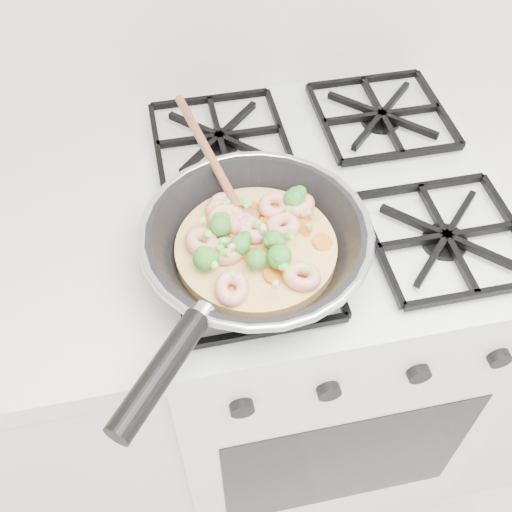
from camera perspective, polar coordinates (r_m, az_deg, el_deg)
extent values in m
cube|color=white|center=(1.39, 4.69, -7.24)|extent=(0.60, 0.60, 0.90)
cube|color=black|center=(1.27, 8.34, -18.57)|extent=(0.48, 0.00, 0.40)
cube|color=black|center=(1.03, 6.34, 6.48)|extent=(0.56, 0.56, 0.02)
torus|color=#B5B5BD|center=(0.86, 0.00, 2.26)|extent=(0.33, 0.33, 0.01)
cylinder|color=black|center=(0.74, -8.91, -10.68)|extent=(0.14, 0.16, 0.03)
cylinder|color=#E7B964|center=(0.89, 0.00, 0.66)|extent=(0.23, 0.23, 0.02)
ellipsoid|color=#935435|center=(0.90, -1.35, 3.67)|extent=(0.05, 0.06, 0.02)
cylinder|color=#935435|center=(0.97, -4.56, 9.73)|extent=(0.07, 0.23, 0.05)
torus|color=#E5A587|center=(0.92, -3.13, 4.60)|extent=(0.06, 0.06, 0.02)
torus|color=#E5A587|center=(0.88, -0.42, 2.44)|extent=(0.07, 0.07, 0.03)
torus|color=#E5A587|center=(0.89, 2.52, 2.81)|extent=(0.07, 0.07, 0.03)
torus|color=#E5A587|center=(0.91, -3.30, 4.14)|extent=(0.07, 0.07, 0.02)
torus|color=#E5A587|center=(0.89, -1.46, 3.01)|extent=(0.06, 0.06, 0.03)
torus|color=#E5A587|center=(0.92, 1.75, 4.67)|extent=(0.07, 0.07, 0.03)
torus|color=#E5A587|center=(0.87, -5.03, 1.28)|extent=(0.07, 0.07, 0.03)
torus|color=#E5A587|center=(0.92, 3.96, 4.69)|extent=(0.07, 0.07, 0.03)
torus|color=#E5A587|center=(0.82, -2.25, -2.99)|extent=(0.07, 0.07, 0.03)
torus|color=#E5A587|center=(0.90, -2.72, 3.45)|extent=(0.07, 0.07, 0.03)
torus|color=#E5A587|center=(0.83, 4.26, -1.90)|extent=(0.07, 0.07, 0.02)
torus|color=#E5A587|center=(0.86, -2.83, 0.45)|extent=(0.06, 0.06, 0.03)
ellipsoid|color=#41922F|center=(0.84, 0.00, -0.32)|extent=(0.04, 0.04, 0.03)
ellipsoid|color=#41922F|center=(0.85, -1.49, 1.06)|extent=(0.04, 0.04, 0.03)
ellipsoid|color=#41922F|center=(0.84, -4.71, -0.24)|extent=(0.04, 0.04, 0.03)
ellipsoid|color=#41922F|center=(0.86, 1.60, 1.45)|extent=(0.04, 0.04, 0.03)
ellipsoid|color=#41922F|center=(0.84, 2.17, -0.08)|extent=(0.05, 0.05, 0.03)
ellipsoid|color=#41922F|center=(0.91, 3.53, 5.26)|extent=(0.04, 0.04, 0.03)
ellipsoid|color=#41922F|center=(0.88, -3.33, 2.79)|extent=(0.04, 0.04, 0.03)
cylinder|color=orange|center=(0.92, 1.94, 4.27)|extent=(0.05, 0.05, 0.01)
cylinder|color=orange|center=(0.90, 1.10, 3.06)|extent=(0.04, 0.04, 0.01)
cylinder|color=orange|center=(0.84, 1.70, -1.80)|extent=(0.04, 0.04, 0.00)
cylinder|color=orange|center=(0.90, -3.43, 2.87)|extent=(0.04, 0.04, 0.01)
cylinder|color=orange|center=(0.91, 4.22, 3.31)|extent=(0.04, 0.04, 0.01)
cylinder|color=orange|center=(0.92, -0.04, 4.43)|extent=(0.05, 0.05, 0.01)
cylinder|color=orange|center=(0.89, -1.59, 1.88)|extent=(0.04, 0.04, 0.01)
cylinder|color=orange|center=(0.91, 0.52, 3.35)|extent=(0.04, 0.04, 0.01)
cylinder|color=orange|center=(0.88, 6.20, 1.27)|extent=(0.04, 0.04, 0.01)
cylinder|color=orange|center=(0.86, -0.37, 0.06)|extent=(0.04, 0.04, 0.01)
cylinder|color=orange|center=(0.90, 4.30, 2.45)|extent=(0.04, 0.04, 0.01)
cylinder|color=#80CC51|center=(0.83, -3.91, -0.79)|extent=(0.01, 0.01, 0.01)
cylinder|color=#80CC51|center=(0.87, 0.20, 2.94)|extent=(0.01, 0.01, 0.01)
cylinder|color=#80CC51|center=(0.90, -0.75, 4.77)|extent=(0.01, 0.01, 0.01)
cylinder|color=#80CC51|center=(0.82, 4.75, -1.31)|extent=(0.01, 0.01, 0.01)
cylinder|color=#BBCC90|center=(0.87, 0.67, 2.51)|extent=(0.01, 0.01, 0.01)
cylinder|color=#80CC51|center=(0.85, -3.00, 1.27)|extent=(0.01, 0.01, 0.01)
cylinder|color=#80CC51|center=(0.89, 3.05, 4.24)|extent=(0.01, 0.01, 0.01)
cylinder|color=#80CC51|center=(0.84, -3.38, 0.77)|extent=(0.01, 0.01, 0.01)
cylinder|color=#80CC51|center=(0.87, -4.52, 2.05)|extent=(0.01, 0.01, 0.01)
cylinder|color=#80CC51|center=(0.84, -2.82, 0.36)|extent=(0.01, 0.01, 0.01)
cylinder|color=#BBCC90|center=(0.86, 1.34, 2.02)|extent=(0.01, 0.01, 0.01)
cylinder|color=#80CC51|center=(0.86, -0.75, 1.84)|extent=(0.01, 0.01, 0.01)
cylinder|color=#80CC51|center=(0.88, -4.91, 3.29)|extent=(0.01, 0.01, 0.01)
cylinder|color=#80CC51|center=(0.88, 4.97, 2.77)|extent=(0.01, 0.01, 0.01)
cylinder|color=#80CC51|center=(0.83, 2.59, -1.00)|extent=(0.01, 0.01, 0.01)
cylinder|color=#80CC51|center=(0.90, 5.56, 3.98)|extent=(0.01, 0.01, 0.01)
cylinder|color=#BBCC90|center=(0.80, 1.78, -2.68)|extent=(0.01, 0.01, 0.01)
cylinder|color=#80CC51|center=(0.86, 3.27, 2.19)|extent=(0.01, 0.01, 0.01)
cylinder|color=#BBCC90|center=(0.82, -2.10, -1.74)|extent=(0.01, 0.01, 0.01)
cylinder|color=#80CC51|center=(0.90, -1.15, 5.13)|extent=(0.01, 0.01, 0.01)
cylinder|color=#80CC51|center=(0.90, -2.76, 4.94)|extent=(0.01, 0.01, 0.01)
cylinder|color=#BBCC90|center=(0.89, 4.67, 4.01)|extent=(0.01, 0.01, 0.01)
cylinder|color=#BBCC90|center=(0.84, -2.24, 0.81)|extent=(0.01, 0.01, 0.01)
cylinder|color=#80CC51|center=(0.86, 3.20, 1.81)|extent=(0.01, 0.01, 0.01)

